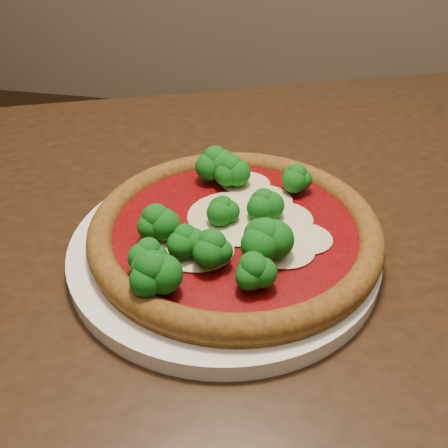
# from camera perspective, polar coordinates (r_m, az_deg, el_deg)

# --- Properties ---
(dining_table) EXTENTS (1.34, 1.20, 0.75)m
(dining_table) POSITION_cam_1_polar(r_m,az_deg,el_deg) (0.63, 1.03, -8.17)
(dining_table) COLOR black
(dining_table) RESTS_ON floor
(plate) EXTENTS (0.32, 0.32, 0.02)m
(plate) POSITION_cam_1_polar(r_m,az_deg,el_deg) (0.52, 0.00, -2.76)
(plate) COLOR silver
(plate) RESTS_ON dining_table
(pizza) EXTENTS (0.30, 0.30, 0.06)m
(pizza) POSITION_cam_1_polar(r_m,az_deg,el_deg) (0.51, 0.98, -0.31)
(pizza) COLOR brown
(pizza) RESTS_ON plate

